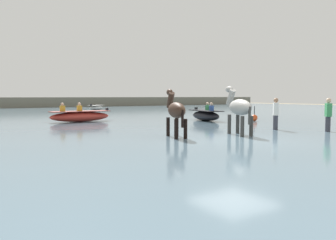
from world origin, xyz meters
TOP-DOWN VIEW (x-y plane):
  - ground_plane at (0.00, 0.00)m, footprint 120.00×120.00m
  - water_surface at (0.00, 10.00)m, footprint 90.00×90.00m
  - horse_lead_dark_bay at (-1.44, 1.42)m, footprint 0.86×1.81m
  - horse_trailing_grey at (0.94, 0.71)m, footprint 0.93×1.93m
  - boat_near_starboard at (4.67, 7.14)m, footprint 1.66×2.98m
  - boat_mid_outer at (5.09, 25.71)m, footprint 2.51×2.48m
  - boat_far_offshore at (-1.86, 10.37)m, footprint 3.46×1.12m
  - person_onlooker_left at (3.68, 1.24)m, footprint 0.37×0.37m
  - person_wading_close at (4.81, -0.47)m, footprint 0.36×0.37m
  - channel_buoy at (6.78, 5.27)m, footprint 0.38×0.38m
  - far_shoreline at (0.00, 37.71)m, footprint 80.00×2.40m

SIDE VIEW (x-z plane):
  - ground_plane at x=0.00m, z-range 0.00..0.00m
  - water_surface at x=0.00m, z-range 0.00..0.26m
  - channel_buoy at x=6.78m, z-range 0.02..0.89m
  - boat_mid_outer at x=5.09m, z-range 0.19..0.83m
  - boat_far_offshore at x=-1.86m, z-range 0.03..1.12m
  - boat_near_starboard at x=4.67m, z-range 0.03..1.12m
  - far_shoreline at x=0.00m, z-range 0.00..1.57m
  - person_onlooker_left at x=3.68m, z-range 0.05..1.68m
  - person_wading_close at x=4.81m, z-range 0.05..1.68m
  - horse_lead_dark_bay at x=-1.44m, z-range 0.18..2.16m
  - horse_trailing_grey at x=0.94m, z-range 0.19..2.30m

